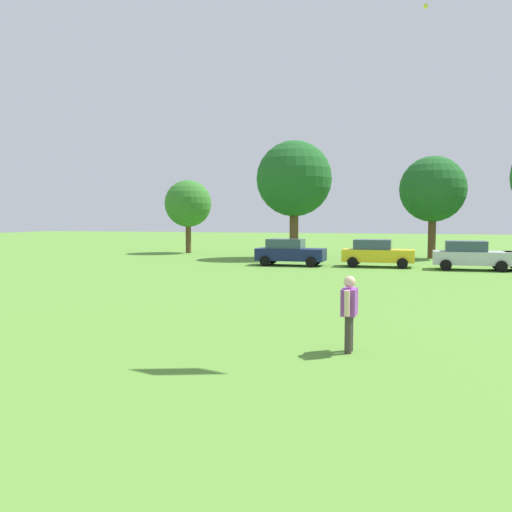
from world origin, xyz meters
name	(u,v)px	position (x,y,z in m)	size (l,w,h in m)	color
ground_plane	(364,274)	(0.00, 30.00, 0.00)	(160.00, 160.00, 0.00)	#568C33
adult_bystander	(349,307)	(1.30, 12.77, 1.02)	(0.33, 0.81, 1.71)	#3F3833
parked_car_navy_0	(290,252)	(-5.06, 34.34, 0.86)	(4.30, 2.02, 1.68)	#141E4C
parked_car_yellow_1	(377,253)	(0.32, 34.90, 0.86)	(4.30, 2.02, 1.68)	yellow
parked_car_silver_2	(470,255)	(5.65, 34.34, 0.86)	(4.30, 2.02, 1.68)	silver
tree_far_left	(188,204)	(-16.25, 44.09, 4.22)	(4.01, 4.01, 6.26)	brown
tree_left	(294,179)	(-6.15, 40.49, 5.88)	(5.59, 5.59, 8.71)	brown
tree_right	(433,189)	(3.72, 43.33, 5.12)	(4.86, 4.86, 7.58)	brown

